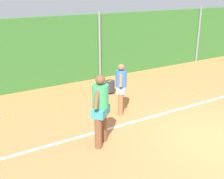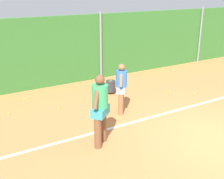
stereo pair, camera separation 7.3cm
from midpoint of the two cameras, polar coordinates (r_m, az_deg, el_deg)
The scene contains 15 objects.
ground_plane at distance 9.31m, azimuth 11.12°, elevation -4.89°, with size 31.60×31.60×0.00m, color #C67542.
hedge_fence_backdrop at distance 12.50m, azimuth -2.45°, elevation 8.51°, with size 20.54×0.25×2.77m, color #33702D.
fence_post_center at distance 12.34m, azimuth -2.06°, elevation 8.63°, with size 0.10×0.10×2.88m, color gray.
fence_post_right at distance 15.98m, azimuth 17.29°, elevation 10.34°, with size 0.10×0.10×2.88m, color gray.
court_baseline_paint at distance 9.37m, azimuth 10.78°, elevation -4.68°, with size 15.01×0.10×0.01m, color white.
player_foreground_near at distance 7.06m, azimuth -2.07°, elevation -3.44°, with size 0.64×0.64×1.87m.
player_midcourt at distance 8.93m, azimuth 2.10°, elevation 0.70°, with size 0.50×0.57×1.62m.
ball_hopper at distance 10.80m, azimuth -0.08°, elevation 0.69°, with size 0.36×0.36×0.51m.
tennis_ball_0 at distance 14.07m, azimuth 10.19°, elevation 3.84°, with size 0.07×0.07×0.07m, color #CCDB33.
tennis_ball_2 at distance 11.18m, azimuth 11.58°, elevation -0.47°, with size 0.07×0.07×0.07m, color #CCDB33.
tennis_ball_3 at distance 11.25m, azimuth 16.27°, elevation -0.75°, with size 0.07×0.07×0.07m, color #CCDB33.
tennis_ball_4 at distance 9.69m, azimuth -19.64°, elevation -4.50°, with size 0.07×0.07×0.07m, color #CCDB33.
tennis_ball_5 at distance 14.12m, azimuth 12.34°, elevation 3.75°, with size 0.07×0.07×0.07m, color #CCDB33.
tennis_ball_7 at distance 10.72m, azimuth -16.79°, elevation -1.83°, with size 0.07×0.07×0.07m, color #CCDB33.
tennis_ball_8 at distance 9.62m, azimuth -10.33°, elevation -3.80°, with size 0.07×0.07×0.07m, color #CCDB33.
Camera 2 is at (-5.71, -4.36, 3.84)m, focal length 45.89 mm.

